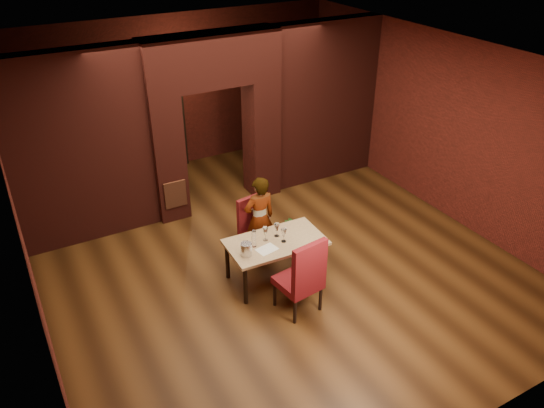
{
  "coord_description": "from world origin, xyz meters",
  "views": [
    {
      "loc": [
        -3.47,
        -6.34,
        5.1
      ],
      "look_at": [
        0.07,
        0.0,
        0.92
      ],
      "focal_mm": 35.0,
      "sensor_mm": 36.0,
      "label": 1
    }
  ],
  "objects": [
    {
      "name": "person_seated",
      "position": [
        -0.17,
        -0.01,
        0.73
      ],
      "size": [
        0.53,
        0.35,
        1.45
      ],
      "primitive_type": "imported",
      "rotation": [
        0.0,
        0.0,
        3.15
      ],
      "color": "white",
      "rests_on": "ground"
    },
    {
      "name": "chair_near",
      "position": [
        -0.29,
        -1.38,
        0.61
      ],
      "size": [
        0.62,
        0.62,
        1.21
      ],
      "primitive_type": "cube",
      "rotation": [
        0.0,
        0.0,
        3.27
      ],
      "color": "maroon",
      "rests_on": "ground"
    },
    {
      "name": "wing_wall_left",
      "position": [
        -2.36,
        2.0,
        1.6
      ],
      "size": [
        2.28,
        0.35,
        3.2
      ],
      "primitive_type": "cube",
      "color": "maroon",
      "rests_on": "ground"
    },
    {
      "name": "wine_glass_b",
      "position": [
        -0.14,
        -0.52,
        0.79
      ],
      "size": [
        0.09,
        0.09,
        0.22
      ],
      "primitive_type": null,
      "color": "white",
      "rests_on": "dining_table"
    },
    {
      "name": "wall_right",
      "position": [
        3.5,
        0.0,
        1.6
      ],
      "size": [
        0.04,
        8.0,
        3.2
      ],
      "primitive_type": "cube",
      "color": "maroon",
      "rests_on": "ground"
    },
    {
      "name": "wine_bucket",
      "position": [
        -0.76,
        -0.74,
        0.78
      ],
      "size": [
        0.16,
        0.16,
        0.2
      ],
      "primitive_type": "cylinder",
      "color": "silver",
      "rests_on": "dining_table"
    },
    {
      "name": "wall_left",
      "position": [
        -3.5,
        0.0,
        1.6
      ],
      "size": [
        0.04,
        8.0,
        3.2
      ],
      "primitive_type": "cube",
      "color": "maroon",
      "rests_on": "ground"
    },
    {
      "name": "rear_door",
      "position": [
        -0.4,
        3.94,
        1.05
      ],
      "size": [
        0.9,
        0.08,
        2.1
      ],
      "primitive_type": "cube",
      "color": "black",
      "rests_on": "ground"
    },
    {
      "name": "wall_front",
      "position": [
        0.0,
        -4.0,
        1.6
      ],
      "size": [
        7.0,
        0.04,
        3.2
      ],
      "primitive_type": "cube",
      "color": "maroon",
      "rests_on": "ground"
    },
    {
      "name": "dining_table",
      "position": [
        -0.22,
        -0.63,
        0.34
      ],
      "size": [
        1.49,
        0.88,
        0.68
      ],
      "primitive_type": "cube",
      "rotation": [
        0.0,
        0.0,
        -0.04
      ],
      "color": "tan",
      "rests_on": "ground"
    },
    {
      "name": "potted_plant",
      "position": [
        0.64,
        0.26,
        0.2
      ],
      "size": [
        0.37,
        0.33,
        0.39
      ],
      "primitive_type": "imported",
      "rotation": [
        0.0,
        0.0,
        0.07
      ],
      "color": "#2F6D28",
      "rests_on": "ground"
    },
    {
      "name": "lintel",
      "position": [
        0.0,
        2.0,
        2.75
      ],
      "size": [
        2.45,
        0.55,
        0.9
      ],
      "primitive_type": "cube",
      "color": "maroon",
      "rests_on": "ground"
    },
    {
      "name": "wall_back",
      "position": [
        0.0,
        4.0,
        1.6
      ],
      "size": [
        7.0,
        0.04,
        3.2
      ],
      "primitive_type": "cube",
      "color": "maroon",
      "rests_on": "ground"
    },
    {
      "name": "tasting_sheet",
      "position": [
        -0.44,
        -0.76,
        0.68
      ],
      "size": [
        0.33,
        0.27,
        0.0
      ],
      "primitive_type": "cube",
      "rotation": [
        0.0,
        0.0,
        0.18
      ],
      "color": "white",
      "rests_on": "dining_table"
    },
    {
      "name": "rear_door_frame",
      "position": [
        -0.4,
        3.9,
        1.05
      ],
      "size": [
        1.02,
        0.04,
        2.22
      ],
      "primitive_type": "cube",
      "color": "black",
      "rests_on": "ground"
    },
    {
      "name": "wing_wall_right",
      "position": [
        2.36,
        2.0,
        1.6
      ],
      "size": [
        2.28,
        0.35,
        3.2
      ],
      "primitive_type": "cube",
      "color": "maroon",
      "rests_on": "ground"
    },
    {
      "name": "chair_far",
      "position": [
        -0.19,
        0.03,
        0.51
      ],
      "size": [
        0.54,
        0.54,
        1.02
      ],
      "primitive_type": "cube",
      "rotation": [
        0.0,
        0.0,
        0.17
      ],
      "color": "maroon",
      "rests_on": "ground"
    },
    {
      "name": "pillar_right",
      "position": [
        0.95,
        2.0,
        1.15
      ],
      "size": [
        0.55,
        0.55,
        2.3
      ],
      "primitive_type": "cube",
      "color": "maroon",
      "rests_on": "ground"
    },
    {
      "name": "pillar_left",
      "position": [
        -0.95,
        2.0,
        1.15
      ],
      "size": [
        0.55,
        0.55,
        2.3
      ],
      "primitive_type": "cube",
      "color": "maroon",
      "rests_on": "ground"
    },
    {
      "name": "wine_glass_c",
      "position": [
        -0.12,
        -0.7,
        0.79
      ],
      "size": [
        0.09,
        0.09,
        0.22
      ],
      "primitive_type": null,
      "color": "silver",
      "rests_on": "dining_table"
    },
    {
      "name": "ceiling",
      "position": [
        0.0,
        0.0,
        3.2
      ],
      "size": [
        7.0,
        8.0,
        0.04
      ],
      "primitive_type": "cube",
      "color": "silver",
      "rests_on": "ground"
    },
    {
      "name": "wine_glass_a",
      "position": [
        -0.34,
        -0.53,
        0.79
      ],
      "size": [
        0.09,
        0.09,
        0.22
      ],
      "primitive_type": null,
      "color": "silver",
      "rests_on": "dining_table"
    },
    {
      "name": "water_bottle",
      "position": [
        -0.57,
        -0.6,
        0.82
      ],
      "size": [
        0.07,
        0.07,
        0.28
      ],
      "primitive_type": "cylinder",
      "color": "white",
      "rests_on": "dining_table"
    },
    {
      "name": "vent_panel",
      "position": [
        -0.95,
        1.71,
        0.55
      ],
      "size": [
        0.4,
        0.03,
        0.5
      ],
      "primitive_type": "cube",
      "color": "#A5522F",
      "rests_on": "ground"
    },
    {
      "name": "floor",
      "position": [
        0.0,
        0.0,
        0.0
      ],
      "size": [
        8.0,
        8.0,
        0.0
      ],
      "primitive_type": "plane",
      "color": "#4A2C12",
      "rests_on": "ground"
    }
  ]
}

